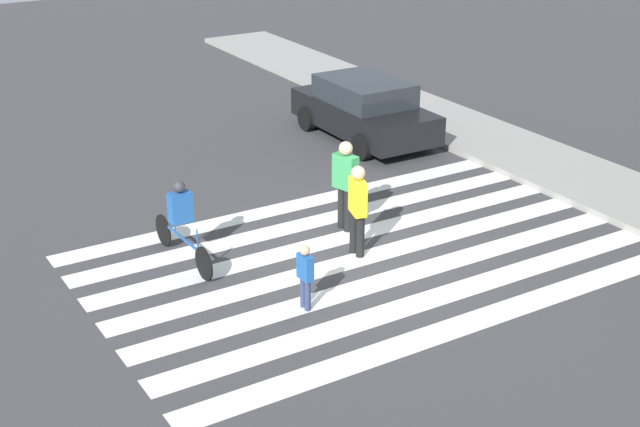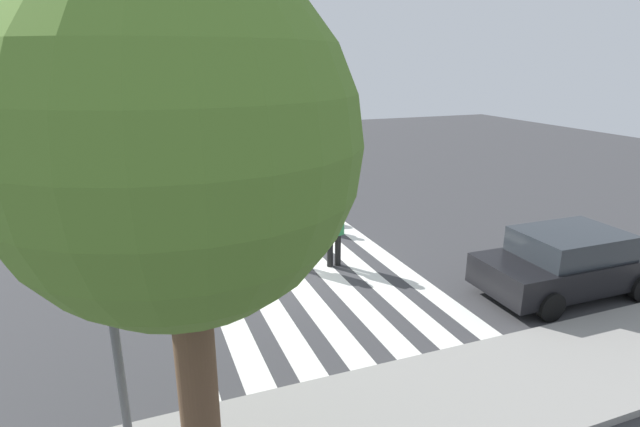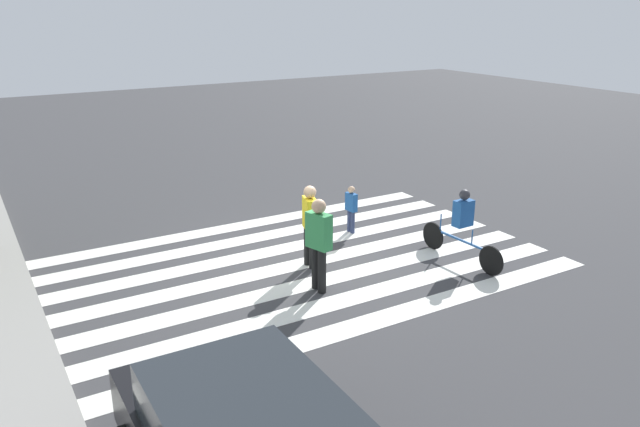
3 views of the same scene
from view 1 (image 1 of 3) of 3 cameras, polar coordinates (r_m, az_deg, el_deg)
The scene contains 8 objects.
ground_plane at distance 16.33m, azimuth 2.95°, elevation -2.82°, with size 60.00×60.00×0.00m, color #38383A.
sidewalk_curb at distance 20.22m, azimuth 17.80°, elevation 1.55°, with size 36.00×2.50×0.14m.
crosswalk_stripes at distance 16.32m, azimuth 2.95°, elevation -2.81°, with size 6.15×10.00×0.01m.
pedestrian_adult_yellow_jacket at distance 17.06m, azimuth 1.63°, elevation 2.12°, with size 0.54×0.35×1.80m.
pedestrian_child_with_backpack at distance 14.33m, azimuth -0.95°, elevation -3.85°, with size 0.32×0.17×1.14m.
pedestrian_adult_tall_backpack at distance 16.04m, azimuth 2.42°, elevation 0.52°, with size 0.52×0.34×1.73m.
cyclist_mid_street at distance 15.98m, azimuth -8.89°, elevation -0.30°, with size 2.29×0.41×1.57m.
car_parked_far_curb at distance 22.44m, azimuth 2.84°, elevation 6.71°, with size 4.24×2.04×1.53m.
Camera 1 is at (12.06, -8.33, 7.19)m, focal length 50.00 mm.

